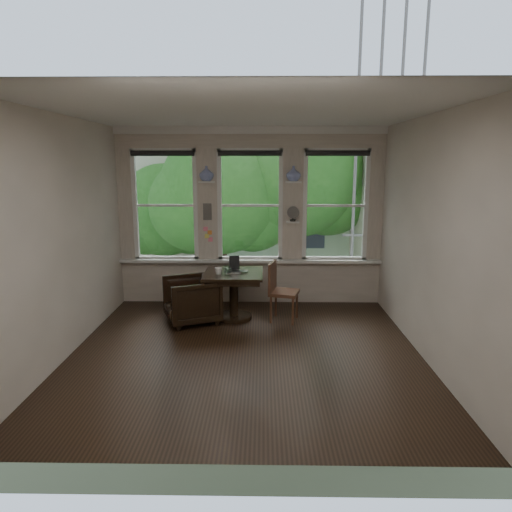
{
  "coord_description": "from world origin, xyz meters",
  "views": [
    {
      "loc": [
        0.23,
        -5.55,
        2.42
      ],
      "look_at": [
        0.12,
        0.9,
        1.09
      ],
      "focal_mm": 32.0,
      "sensor_mm": 36.0,
      "label": 1
    }
  ],
  "objects_px": {
    "table": "(234,296)",
    "mug": "(218,271)",
    "laptop": "(237,272)",
    "armchair_left": "(192,300)",
    "side_chair_right": "(284,292)"
  },
  "relations": [
    {
      "from": "table",
      "to": "laptop",
      "type": "bearing_deg",
      "value": -34.19
    },
    {
      "from": "armchair_left",
      "to": "side_chair_right",
      "type": "bearing_deg",
      "value": 71.23
    },
    {
      "from": "table",
      "to": "armchair_left",
      "type": "bearing_deg",
      "value": -164.74
    },
    {
      "from": "table",
      "to": "laptop",
      "type": "xyz_separation_m",
      "value": [
        0.05,
        -0.03,
        0.39
      ]
    },
    {
      "from": "laptop",
      "to": "mug",
      "type": "relative_size",
      "value": 2.94
    },
    {
      "from": "laptop",
      "to": "armchair_left",
      "type": "bearing_deg",
      "value": -163.33
    },
    {
      "from": "table",
      "to": "mug",
      "type": "xyz_separation_m",
      "value": [
        -0.23,
        -0.13,
        0.43
      ]
    },
    {
      "from": "armchair_left",
      "to": "side_chair_right",
      "type": "xyz_separation_m",
      "value": [
        1.42,
        0.09,
        0.11
      ]
    },
    {
      "from": "laptop",
      "to": "mug",
      "type": "distance_m",
      "value": 0.29
    },
    {
      "from": "table",
      "to": "mug",
      "type": "height_order",
      "value": "mug"
    },
    {
      "from": "table",
      "to": "armchair_left",
      "type": "xyz_separation_m",
      "value": [
        -0.64,
        -0.17,
        -0.02
      ]
    },
    {
      "from": "armchair_left",
      "to": "side_chair_right",
      "type": "height_order",
      "value": "side_chair_right"
    },
    {
      "from": "mug",
      "to": "side_chair_right",
      "type": "bearing_deg",
      "value": 2.55
    },
    {
      "from": "laptop",
      "to": "mug",
      "type": "xyz_separation_m",
      "value": [
        -0.28,
        -0.09,
        0.04
      ]
    },
    {
      "from": "side_chair_right",
      "to": "mug",
      "type": "distance_m",
      "value": 1.07
    }
  ]
}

